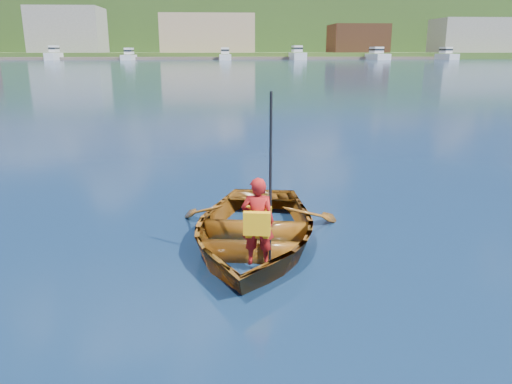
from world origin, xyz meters
The scene contains 8 objects.
ground centered at (0.00, 0.00, 0.00)m, with size 600.00×600.00×0.00m.
rowboat centered at (0.22, -0.49, 0.24)m, with size 3.24×4.15×0.78m.
child_paddler centered at (0.23, -1.40, 0.69)m, with size 0.46×0.38×2.22m.
shoreline centered at (0.00, 236.61, 10.32)m, with size 400.00×140.00×22.00m.
dock centered at (-4.58, 148.00, 0.40)m, with size 159.99×12.41×0.80m.
waterfront_buildings centered at (-7.74, 165.00, 7.74)m, with size 202.00×16.00×14.00m.
marina_yachts centered at (6.92, 143.32, 1.36)m, with size 141.27×13.78×4.30m.
hillside_trees centered at (0.60, 234.94, 17.39)m, with size 301.64×84.51×24.90m.
Camera 1 is at (-0.18, -7.42, 2.80)m, focal length 35.00 mm.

